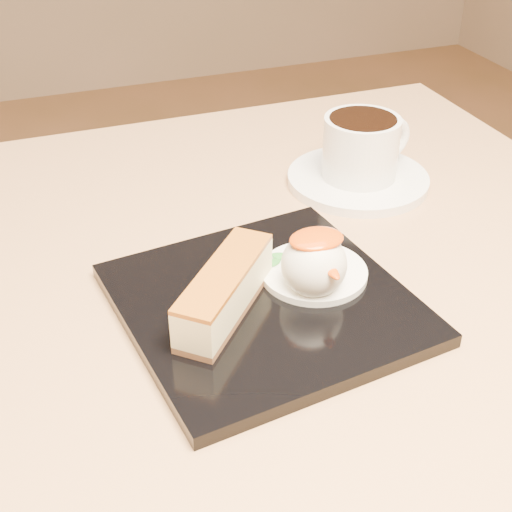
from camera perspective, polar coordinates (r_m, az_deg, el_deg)
name	(u,v)px	position (r m, az deg, el deg)	size (l,w,h in m)	color
table	(256,431)	(0.70, 0.03, -13.86)	(0.80, 0.80, 0.72)	black
dessert_plate	(265,304)	(0.58, 0.69, -3.83)	(0.22, 0.22, 0.01)	black
cheesecake	(225,291)	(0.55, -2.51, -2.78)	(0.11, 0.11, 0.04)	brown
cream_smear	(314,272)	(0.60, 4.64, -1.31)	(0.09, 0.09, 0.01)	white
ice_cream_scoop	(314,264)	(0.57, 4.66, -0.68)	(0.05, 0.05, 0.05)	white
mango_sauce	(317,239)	(0.56, 4.87, 1.37)	(0.04, 0.03, 0.01)	#D64406
mint_sprig	(270,259)	(0.61, 1.16, -0.26)	(0.04, 0.03, 0.00)	#328D2E
saucer	(358,179)	(0.77, 8.15, 6.10)	(0.15, 0.15, 0.01)	white
coffee_cup	(362,146)	(0.76, 8.50, 8.71)	(0.11, 0.08, 0.06)	white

